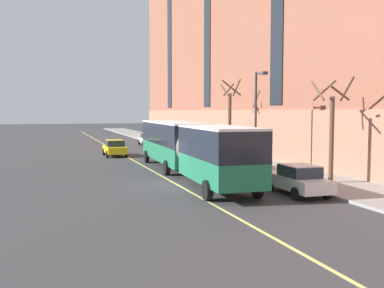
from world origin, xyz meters
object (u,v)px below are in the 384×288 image
parked_car_navy_3 (172,146)px  parked_car_green_4 (218,158)px  parked_car_white_0 (298,179)px  street_lamp (257,110)px  street_tree_mid_block (332,128)px  street_tree_far_uptown (230,118)px  taxi_cab (115,148)px  city_bus (187,145)px  parked_car_silver_1 (148,139)px

parked_car_navy_3 → parked_car_green_4: 12.63m
parked_car_white_0 → street_lamp: bearing=78.2°
parked_car_white_0 → street_lamp: size_ratio=0.66×
street_tree_mid_block → street_lamp: street_lamp is taller
street_tree_mid_block → street_lamp: size_ratio=0.89×
street_tree_mid_block → street_tree_far_uptown: size_ratio=0.87×
parked_car_navy_3 → taxi_cab: size_ratio=1.05×
street_tree_mid_block → parked_car_navy_3: bearing=99.3°
parked_car_green_4 → street_tree_mid_block: bearing=-68.4°
city_bus → parked_car_green_4: bearing=38.9°
parked_car_silver_1 → street_tree_far_uptown: size_ratio=0.67×
city_bus → parked_car_silver_1: bearing=83.0°
street_tree_far_uptown → parked_car_green_4: bearing=-120.0°
city_bus → taxi_cab: size_ratio=4.73×
street_tree_far_uptown → street_lamp: street_tree_far_uptown is taller
street_tree_mid_block → parked_car_white_0: bearing=-149.4°
parked_car_white_0 → parked_car_silver_1: same height
parked_car_green_4 → taxi_cab: size_ratio=1.09×
parked_car_navy_3 → street_tree_far_uptown: street_tree_far_uptown is taller
parked_car_white_0 → parked_car_green_4: 10.90m
parked_car_green_4 → street_tree_far_uptown: bearing=60.0°
city_bus → street_lamp: size_ratio=2.95×
city_bus → parked_car_green_4: size_ratio=4.34×
parked_car_green_4 → street_tree_mid_block: (3.52, -8.87, 2.53)m
parked_car_navy_3 → taxi_cab: (-5.91, -0.79, -0.00)m
street_tree_mid_block → city_bus: bearing=137.3°
parked_car_white_0 → street_tree_mid_block: (3.43, 2.03, 2.53)m
city_bus → parked_car_silver_1: 26.85m
city_bus → parked_car_green_4: 4.36m
parked_car_navy_3 → parked_car_green_4: bearing=-90.0°
parked_car_white_0 → parked_car_green_4: same height
parked_car_silver_1 → street_tree_mid_block: bearing=-83.9°
street_tree_far_uptown → street_lamp: bearing=-101.1°
parked_car_green_4 → street_lamp: bearing=-57.6°
parked_car_silver_1 → street_tree_far_uptown: bearing=-78.9°
taxi_cab → street_lamp: bearing=-62.3°
parked_car_navy_3 → street_lamp: size_ratio=0.66×
parked_car_green_4 → street_lamp: (1.78, -2.80, 3.56)m
taxi_cab → city_bus: bearing=-79.5°
taxi_cab → street_tree_far_uptown: size_ratio=0.61×
street_tree_far_uptown → street_lamp: (-1.75, -8.91, 0.69)m
parked_car_silver_1 → parked_car_green_4: bearing=-90.0°
city_bus → parked_car_white_0: (3.34, -8.28, -1.26)m
taxi_cab → street_tree_mid_block: 22.90m
street_tree_mid_block → street_tree_far_uptown: bearing=90.0°
taxi_cab → parked_car_silver_1: bearing=64.0°
city_bus → street_tree_far_uptown: 11.17m
street_tree_far_uptown → street_tree_mid_block: bearing=-90.0°
parked_car_white_0 → street_tree_far_uptown: size_ratio=0.65×
city_bus → taxi_cab: 14.76m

